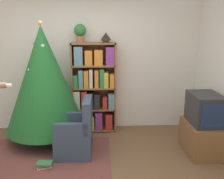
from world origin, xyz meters
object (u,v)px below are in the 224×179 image
(bookshelf, at_px, (94,89))
(table_lamp, at_px, (106,37))
(television, at_px, (205,109))
(christmas_tree, at_px, (44,79))
(armchair, at_px, (76,135))
(potted_plant, at_px, (80,32))

(bookshelf, distance_m, table_lamp, 1.00)
(television, bearing_deg, table_lamp, 146.96)
(christmas_tree, relative_size, table_lamp, 10.43)
(bookshelf, relative_size, armchair, 1.86)
(television, distance_m, table_lamp, 2.09)
(christmas_tree, bearing_deg, potted_plant, 30.96)
(christmas_tree, bearing_deg, armchair, -44.76)
(potted_plant, bearing_deg, armchair, -92.32)
(armchair, distance_m, table_lamp, 1.83)
(bookshelf, height_order, television, bookshelf)
(bookshelf, relative_size, christmas_tree, 0.82)
(potted_plant, bearing_deg, christmas_tree, -149.04)
(television, xyz_separation_m, armchair, (-2.01, 0.04, -0.42))
(television, relative_size, christmas_tree, 0.29)
(armchair, bearing_deg, television, 89.93)
(christmas_tree, bearing_deg, table_lamp, 18.91)
(table_lamp, bearing_deg, potted_plant, 180.00)
(bookshelf, relative_size, table_lamp, 8.53)
(television, distance_m, armchair, 2.06)
(television, bearing_deg, christmas_tree, 166.62)
(christmas_tree, bearing_deg, bookshelf, 23.03)
(christmas_tree, relative_size, armchair, 2.27)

